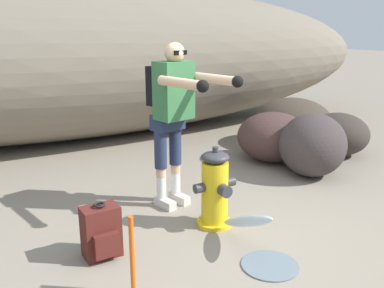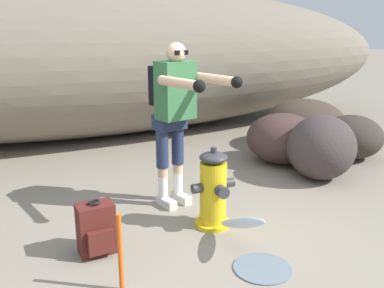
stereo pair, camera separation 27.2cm
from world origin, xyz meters
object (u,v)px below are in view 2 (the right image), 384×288
at_px(boulder_outlier, 351,137).
at_px(survey_stake, 120,253).
at_px(boulder_small, 283,138).
at_px(fire_hydrant, 213,190).
at_px(boulder_mid, 305,123).
at_px(utility_worker, 175,106).
at_px(boulder_large, 321,147).
at_px(spare_backpack, 96,229).

bearing_deg(boulder_outlier, survey_stake, -156.55).
bearing_deg(boulder_small, fire_hydrant, -143.93).
height_order(boulder_mid, boulder_outlier, boulder_mid).
relative_size(boulder_outlier, survey_stake, 1.52).
distance_m(utility_worker, survey_stake, 1.73).
distance_m(fire_hydrant, boulder_mid, 3.21).
relative_size(boulder_mid, survey_stake, 2.15).
relative_size(fire_hydrant, boulder_outlier, 0.86).
relative_size(boulder_mid, boulder_outlier, 1.41).
bearing_deg(boulder_large, spare_backpack, -168.15).
xyz_separation_m(spare_backpack, boulder_outlier, (3.97, 1.10, 0.10)).
bearing_deg(utility_worker, survey_stake, -51.14).
height_order(utility_worker, boulder_mid, utility_worker).
height_order(fire_hydrant, boulder_small, fire_hydrant).
distance_m(utility_worker, boulder_mid, 3.12).
distance_m(fire_hydrant, boulder_small, 2.23).
bearing_deg(boulder_small, boulder_mid, 32.19).
bearing_deg(boulder_large, boulder_small, 93.22).
distance_m(utility_worker, spare_backpack, 1.45).
relative_size(boulder_large, boulder_small, 0.93).
bearing_deg(boulder_large, boulder_mid, 57.64).
xyz_separation_m(fire_hydrant, boulder_small, (1.81, 1.32, -0.01)).
bearing_deg(boulder_outlier, boulder_mid, 105.64).
relative_size(boulder_large, boulder_outlier, 1.05).
xyz_separation_m(fire_hydrant, boulder_mid, (2.63, 1.84, 0.02)).
distance_m(fire_hydrant, spare_backpack, 1.13).
relative_size(fire_hydrant, boulder_mid, 0.61).
distance_m(boulder_outlier, survey_stake, 4.28).
bearing_deg(fire_hydrant, boulder_outlier, 20.71).
relative_size(boulder_small, boulder_outlier, 1.12).
bearing_deg(spare_backpack, fire_hydrant, 89.15).
xyz_separation_m(fire_hydrant, boulder_large, (1.85, 0.60, 0.04)).
xyz_separation_m(utility_worker, boulder_small, (1.94, 0.73, -0.74)).
height_order(spare_backpack, boulder_outlier, boulder_outlier).
bearing_deg(survey_stake, boulder_large, 22.68).
relative_size(boulder_small, survey_stake, 1.70).
bearing_deg(spare_backpack, boulder_large, 99.62).
relative_size(boulder_mid, boulder_small, 1.26).
xyz_separation_m(spare_backpack, boulder_small, (2.93, 1.34, 0.13)).
relative_size(fire_hydrant, utility_worker, 0.46).
height_order(fire_hydrant, boulder_large, boulder_large).
bearing_deg(boulder_mid, boulder_large, -122.36).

